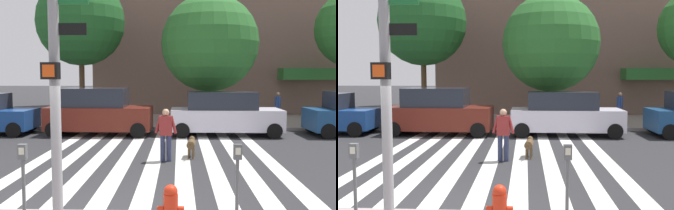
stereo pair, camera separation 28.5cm
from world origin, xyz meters
TOP-DOWN VIEW (x-y plane):
  - ground_plane at (0.00, 5.59)m, footprint 160.00×160.00m
  - sidewalk_far at (0.00, 14.17)m, footprint 80.00×6.00m
  - crosswalk_stripes at (0.91, 5.59)m, footprint 7.65×10.57m
  - traffic_light_pole at (-0.42, -0.55)m, footprint 0.74×0.46m
  - fire_hydrant at (1.55, -0.88)m, footprint 0.44×0.32m
  - parking_meter_curbside at (-0.98, -0.61)m, footprint 0.14×0.11m
  - parking_meter_third_along at (2.69, -0.50)m, footprint 0.14×0.11m
  - parked_car_behind_first at (-1.93, 9.75)m, footprint 4.70×2.05m
  - parked_car_third_in_line at (3.71, 9.75)m, footprint 4.87×1.99m
  - street_tree_nearest at (-3.56, 13.16)m, footprint 4.70×4.70m
  - street_tree_middle at (3.23, 12.20)m, footprint 4.90×4.90m
  - pedestrian_dog_walker at (1.28, 4.63)m, footprint 0.71×0.28m
  - dog_on_leash at (2.09, 5.20)m, footprint 0.32×0.97m
  - pedestrian_bystander at (6.86, 12.73)m, footprint 0.38×0.67m

SIDE VIEW (x-z plane):
  - ground_plane at x=0.00m, z-range 0.00..0.00m
  - crosswalk_stripes at x=0.91m, z-range 0.00..0.01m
  - sidewalk_far at x=0.00m, z-range 0.00..0.15m
  - dog_on_leash at x=2.09m, z-range 0.12..0.77m
  - fire_hydrant at x=1.55m, z-range 0.14..0.90m
  - pedestrian_dog_walker at x=1.28m, z-range 0.11..1.75m
  - parked_car_third_in_line at x=3.71m, z-range -0.01..1.93m
  - parked_car_behind_first at x=-1.93m, z-range -0.03..2.07m
  - parking_meter_curbside at x=-0.98m, z-range 0.35..1.71m
  - parking_meter_third_along at x=2.69m, z-range 0.35..1.71m
  - pedestrian_bystander at x=6.86m, z-range 0.26..1.90m
  - traffic_light_pole at x=-0.42m, z-range 0.62..6.42m
  - street_tree_middle at x=3.23m, z-range 0.99..7.58m
  - street_tree_nearest at x=-3.56m, z-range 1.66..9.40m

